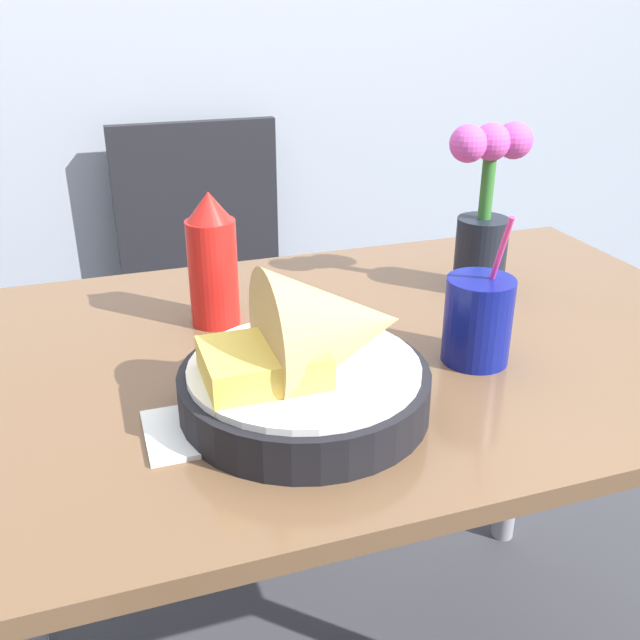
{
  "coord_description": "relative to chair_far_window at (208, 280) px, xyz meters",
  "views": [
    {
      "loc": [
        -0.31,
        -0.81,
        1.17
      ],
      "look_at": [
        -0.05,
        -0.04,
        0.79
      ],
      "focal_mm": 40.0,
      "sensor_mm": 36.0,
      "label": 1
    }
  ],
  "objects": [
    {
      "name": "chair_far_window",
      "position": [
        0.0,
        0.0,
        0.0
      ],
      "size": [
        0.4,
        0.4,
        0.89
      ],
      "color": "black",
      "rests_on": "ground_plane"
    },
    {
      "name": "drink_cup",
      "position": [
        0.19,
        -0.93,
        0.27
      ],
      "size": [
        0.09,
        0.09,
        0.2
      ],
      "color": "navy",
      "rests_on": "dining_table"
    },
    {
      "name": "flower_vase",
      "position": [
        0.32,
        -0.71,
        0.34
      ],
      "size": [
        0.13,
        0.08,
        0.26
      ],
      "color": "black",
      "rests_on": "dining_table"
    },
    {
      "name": "food_basket",
      "position": [
        -0.04,
        -0.97,
        0.27
      ],
      "size": [
        0.28,
        0.28,
        0.17
      ],
      "color": "black",
      "rests_on": "dining_table"
    },
    {
      "name": "ketchup_bottle",
      "position": [
        -0.11,
        -0.7,
        0.31
      ],
      "size": [
        0.07,
        0.07,
        0.19
      ],
      "color": "red",
      "rests_on": "dining_table"
    },
    {
      "name": "dining_table",
      "position": [
        0.05,
        -0.82,
        0.1
      ],
      "size": [
        1.16,
        0.72,
        0.73
      ],
      "color": "brown",
      "rests_on": "ground_plane"
    },
    {
      "name": "napkin",
      "position": [
        -0.17,
        -0.98,
        0.22
      ],
      "size": [
        0.13,
        0.1,
        0.01
      ],
      "color": "white",
      "rests_on": "dining_table"
    }
  ]
}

